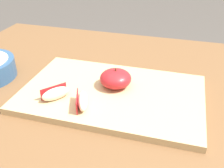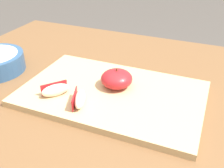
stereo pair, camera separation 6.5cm
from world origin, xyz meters
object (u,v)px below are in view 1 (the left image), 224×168
cutting_board (112,93)px  apple_half_skin_up (116,78)px  apple_wedge_right (56,93)px  apple_wedge_back (82,101)px

cutting_board → apple_half_skin_up: bearing=84.7°
apple_wedge_right → apple_wedge_back: 0.07m
apple_wedge_back → apple_wedge_right: bearing=171.1°
apple_half_skin_up → apple_wedge_back: apple_half_skin_up is taller
cutting_board → apple_wedge_back: bearing=-119.4°
cutting_board → apple_wedge_right: (-0.12, -0.07, 0.02)m
cutting_board → apple_half_skin_up: (0.00, 0.03, 0.03)m
cutting_board → apple_wedge_back: size_ratio=6.21×
cutting_board → apple_wedge_right: size_ratio=6.69×
apple_half_skin_up → apple_wedge_right: size_ratio=1.21×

